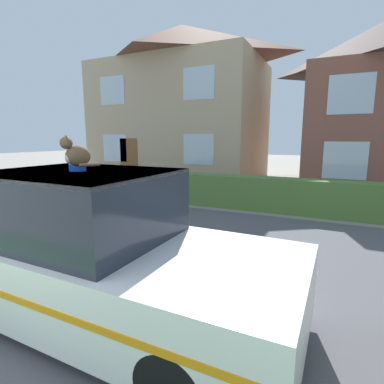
% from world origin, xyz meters
% --- Properties ---
extents(road_strip, '(28.00, 6.89, 0.01)m').
position_xyz_m(road_strip, '(0.00, 4.63, 0.01)').
color(road_strip, '#4C4C51').
rests_on(road_strip, ground).
extents(garden_hedge, '(8.40, 0.63, 0.99)m').
position_xyz_m(garden_hedge, '(0.58, 8.74, 0.49)').
color(garden_hedge, '#4C7233').
rests_on(garden_hedge, ground).
extents(police_car, '(4.51, 1.91, 1.81)m').
position_xyz_m(police_car, '(0.49, 2.54, 0.79)').
color(police_car, black).
rests_on(police_car, road_strip).
extents(cat, '(0.34, 0.30, 0.32)m').
position_xyz_m(cat, '(0.51, 2.29, 1.95)').
color(cat, brown).
rests_on(cat, police_car).
extents(house_left, '(8.55, 5.90, 7.76)m').
position_xyz_m(house_left, '(-4.58, 14.54, 3.95)').
color(house_left, tan).
rests_on(house_left, ground).
extents(wheelie_bin, '(0.76, 0.72, 1.02)m').
position_xyz_m(wheelie_bin, '(-3.55, 8.81, 0.51)').
color(wheelie_bin, black).
rests_on(wheelie_bin, ground).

